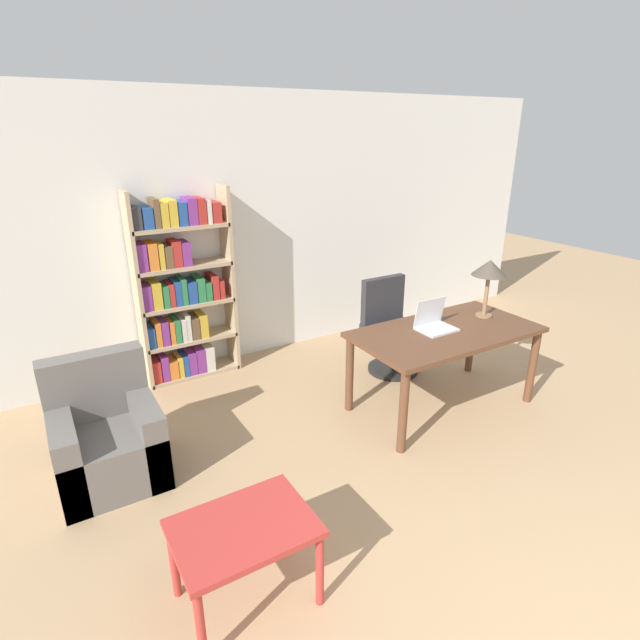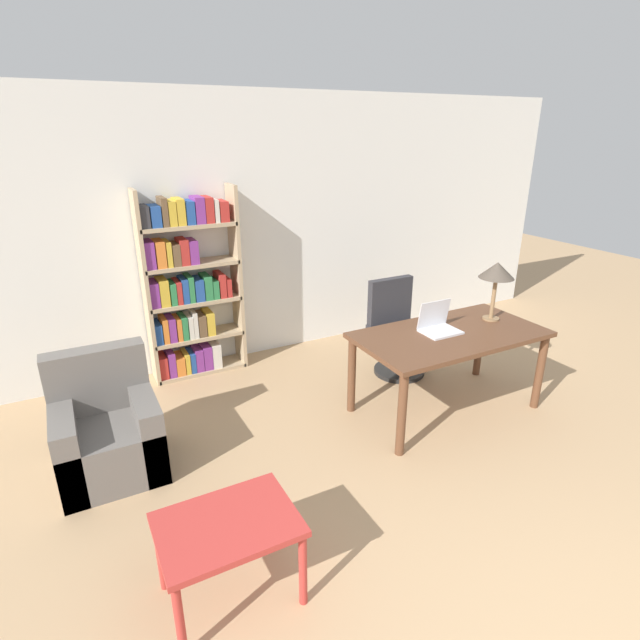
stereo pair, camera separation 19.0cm
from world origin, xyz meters
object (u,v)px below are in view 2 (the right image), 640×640
at_px(laptop, 438,325).
at_px(table_lamp, 497,272).
at_px(office_chair, 397,330).
at_px(bookshelf, 187,290).
at_px(armchair, 108,435).
at_px(desk, 449,343).
at_px(side_table_blue, 228,533).

xyz_separation_m(laptop, table_lamp, (0.61, -0.00, 0.38)).
distance_m(office_chair, bookshelf, 2.11).
bearing_deg(laptop, armchair, 171.38).
height_order(office_chair, armchair, office_chair).
relative_size(desk, office_chair, 1.70).
relative_size(desk, table_lamp, 3.05).
xyz_separation_m(office_chair, bookshelf, (-1.84, 0.92, 0.44)).
bearing_deg(bookshelf, desk, -44.59).
xyz_separation_m(laptop, side_table_blue, (-2.20, -1.03, -0.37)).
distance_m(desk, office_chair, 0.85).
bearing_deg(armchair, office_chair, 7.17).
relative_size(laptop, office_chair, 0.33).
xyz_separation_m(laptop, office_chair, (0.15, 0.75, -0.35)).
distance_m(laptop, side_table_blue, 2.46).
xyz_separation_m(side_table_blue, armchair, (-0.43, 1.43, -0.13)).
relative_size(office_chair, armchair, 1.07).
xyz_separation_m(table_lamp, office_chair, (-0.47, 0.75, -0.73)).
bearing_deg(table_lamp, office_chair, 121.80).
bearing_deg(bookshelf, side_table_blue, -100.57).
bearing_deg(table_lamp, armchair, 172.96).
xyz_separation_m(table_lamp, armchair, (-3.24, 0.40, -0.88)).
xyz_separation_m(table_lamp, bookshelf, (-2.31, 1.67, -0.29)).
bearing_deg(bookshelf, armchair, -126.40).
distance_m(side_table_blue, armchair, 1.50).
height_order(laptop, side_table_blue, laptop).
distance_m(desk, armchair, 2.77).
bearing_deg(office_chair, side_table_blue, -142.83).
bearing_deg(laptop, table_lamp, -0.18).
distance_m(table_lamp, side_table_blue, 3.08).
distance_m(desk, laptop, 0.18).
height_order(laptop, table_lamp, table_lamp).
height_order(laptop, armchair, laptop).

